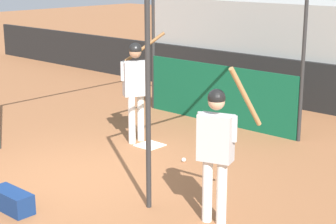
% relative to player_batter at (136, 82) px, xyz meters
% --- Properties ---
extents(ground_plane, '(60.00, 60.00, 0.00)m').
position_rel_player_batter_xyz_m(ground_plane, '(0.66, -2.06, -1.15)').
color(ground_plane, '#935B38').
extents(outfield_wall, '(24.00, 0.12, 1.12)m').
position_rel_player_batter_xyz_m(outfield_wall, '(0.66, 4.32, -0.59)').
color(outfield_wall, black).
rests_on(outfield_wall, ground).
extents(bleacher_section, '(8.70, 2.40, 2.40)m').
position_rel_player_batter_xyz_m(bleacher_section, '(0.66, 5.59, 0.05)').
color(bleacher_section, '#9E9E99').
rests_on(bleacher_section, ground).
extents(batting_cage, '(3.86, 4.13, 2.92)m').
position_rel_player_batter_xyz_m(batting_cage, '(0.34, 1.33, 0.11)').
color(batting_cage, '#282828').
rests_on(batting_cage, ground).
extents(home_plate, '(0.44, 0.44, 0.02)m').
position_rel_player_batter_xyz_m(home_plate, '(0.35, -0.01, -1.14)').
color(home_plate, white).
rests_on(home_plate, ground).
extents(player_batter, '(0.62, 0.96, 2.03)m').
position_rel_player_batter_xyz_m(player_batter, '(0.00, 0.00, 0.00)').
color(player_batter, white).
rests_on(player_batter, ground).
extents(player_waiting, '(0.70, 0.58, 2.10)m').
position_rel_player_batter_xyz_m(player_waiting, '(3.20, -1.75, -0.08)').
color(player_waiting, white).
rests_on(player_waiting, ground).
extents(equipment_bag, '(0.70, 0.28, 0.28)m').
position_rel_player_batter_xyz_m(equipment_bag, '(0.94, -3.30, -1.01)').
color(equipment_bag, navy).
rests_on(equipment_bag, ground).
extents(baseball, '(0.07, 0.07, 0.07)m').
position_rel_player_batter_xyz_m(baseball, '(1.40, -0.27, -1.11)').
color(baseball, white).
rests_on(baseball, ground).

